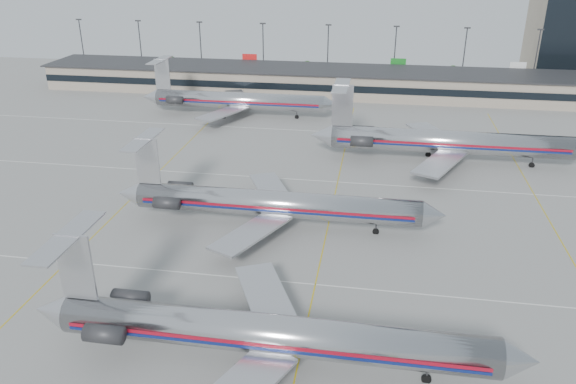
# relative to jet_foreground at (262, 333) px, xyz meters

# --- Properties ---
(ground) EXTENTS (260.00, 260.00, 0.00)m
(ground) POSITION_rel_jet_foreground_xyz_m (3.16, 3.64, -3.44)
(ground) COLOR gray
(ground) RESTS_ON ground
(apron_markings) EXTENTS (160.00, 0.15, 0.02)m
(apron_markings) POSITION_rel_jet_foreground_xyz_m (3.16, 13.64, -3.43)
(apron_markings) COLOR silver
(apron_markings) RESTS_ON ground
(terminal) EXTENTS (162.00, 17.00, 6.25)m
(terminal) POSITION_rel_jet_foreground_xyz_m (3.16, 101.61, -0.29)
(terminal) COLOR gray
(terminal) RESTS_ON ground
(light_mast_row) EXTENTS (163.60, 0.40, 15.28)m
(light_mast_row) POSITION_rel_jet_foreground_xyz_m (3.16, 115.64, 5.14)
(light_mast_row) COLOR #38383D
(light_mast_row) RESTS_ON ground
(jet_foreground) EXTENTS (45.34, 26.70, 11.87)m
(jet_foreground) POSITION_rel_jet_foreground_xyz_m (0.00, 0.00, 0.00)
(jet_foreground) COLOR #B9B9BD
(jet_foreground) RESTS_ON ground
(jet_second_row) EXTENTS (44.41, 26.15, 11.62)m
(jet_second_row) POSITION_rel_jet_foreground_xyz_m (-4.66, 26.89, -0.07)
(jet_second_row) COLOR #B9B9BD
(jet_second_row) RESTS_ON ground
(jet_third_row) EXTENTS (48.00, 29.53, 13.13)m
(jet_third_row) POSITION_rel_jet_foreground_xyz_m (20.36, 55.55, 0.37)
(jet_third_row) COLOR #B9B9BD
(jet_third_row) RESTS_ON ground
(jet_back_row) EXTENTS (44.14, 27.15, 12.07)m
(jet_back_row) POSITION_rel_jet_foreground_xyz_m (-22.43, 77.87, 0.06)
(jet_back_row) COLOR #B9B9BD
(jet_back_row) RESTS_ON ground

